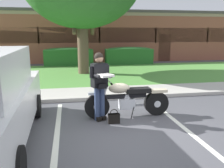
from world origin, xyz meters
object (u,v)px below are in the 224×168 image
rider_person (100,81)px  hedge_left (69,56)px  handbag (114,118)px  brick_building (94,36)px  motorcycle (131,99)px  hedge_center_left (129,55)px

rider_person → hedge_left: size_ratio=0.53×
hedge_left → handbag: bearing=-84.0°
brick_building → motorcycle: bearing=-92.3°
handbag → brick_building: (1.17, 16.50, 1.80)m
rider_person → brick_building: brick_building is taller
hedge_center_left → brick_building: bearing=107.4°
rider_person → handbag: rider_person is taller
handbag → hedge_center_left: 11.03m
motorcycle → hedge_left: bearing=99.1°
motorcycle → rider_person: bearing=-171.1°
brick_building → handbag: bearing=-94.1°
hedge_center_left → rider_person: bearing=-107.9°
handbag → brick_building: size_ratio=0.01×
hedge_left → brick_building: brick_building is taller
rider_person → hedge_center_left: rider_person is taller
rider_person → handbag: bearing=-43.0°
motorcycle → hedge_left: 10.31m
hedge_left → hedge_center_left: same height
rider_person → brick_building: (1.48, 16.22, 0.94)m
motorcycle → handbag: 0.74m
hedge_left → brick_building: bearing=68.9°
rider_person → hedge_center_left: 10.84m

